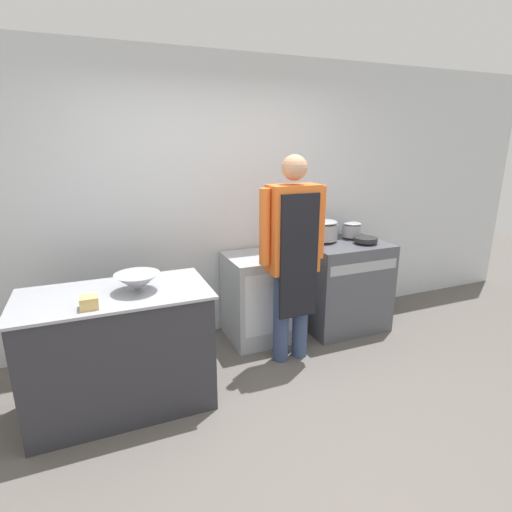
# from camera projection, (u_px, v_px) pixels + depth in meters

# --- Properties ---
(ground_plane) EXTENTS (14.00, 14.00, 0.00)m
(ground_plane) POSITION_uv_depth(u_px,v_px,m) (293.00, 435.00, 2.70)
(ground_plane) COLOR #5B5651
(wall_back) EXTENTS (8.00, 0.05, 2.70)m
(wall_back) POSITION_uv_depth(u_px,v_px,m) (213.00, 202.00, 3.87)
(wall_back) COLOR silver
(wall_back) RESTS_ON ground_plane
(prep_counter) EXTENTS (1.31, 0.70, 0.90)m
(prep_counter) POSITION_uv_depth(u_px,v_px,m) (120.00, 350.00, 2.90)
(prep_counter) COLOR #2D2D33
(prep_counter) RESTS_ON ground_plane
(stove) EXTENTS (0.83, 0.69, 0.94)m
(stove) POSITION_uv_depth(u_px,v_px,m) (342.00, 284.00, 4.21)
(stove) COLOR #4C4F56
(stove) RESTS_ON ground_plane
(fridge_unit) EXTENTS (0.65, 0.59, 0.86)m
(fridge_unit) POSITION_uv_depth(u_px,v_px,m) (261.00, 297.00, 3.95)
(fridge_unit) COLOR #A8ADB2
(fridge_unit) RESTS_ON ground_plane
(person_cook) EXTENTS (0.61, 0.24, 1.82)m
(person_cook) POSITION_uv_depth(u_px,v_px,m) (293.00, 249.00, 3.39)
(person_cook) COLOR #38476B
(person_cook) RESTS_ON ground_plane
(mixing_bowl) EXTENTS (0.32, 0.32, 0.13)m
(mixing_bowl) POSITION_uv_depth(u_px,v_px,m) (138.00, 282.00, 2.80)
(mixing_bowl) COLOR #9EA0A8
(mixing_bowl) RESTS_ON prep_counter
(plastic_tub) EXTENTS (0.11, 0.11, 0.08)m
(plastic_tub) POSITION_uv_depth(u_px,v_px,m) (89.00, 302.00, 2.51)
(plastic_tub) COLOR #D8B266
(plastic_tub) RESTS_ON prep_counter
(stock_pot) EXTENTS (0.29, 0.29, 0.21)m
(stock_pot) POSITION_uv_depth(u_px,v_px,m) (323.00, 230.00, 4.09)
(stock_pot) COLOR #9EA0A8
(stock_pot) RESTS_ON stove
(saute_pan) EXTENTS (0.24, 0.24, 0.04)m
(saute_pan) POSITION_uv_depth(u_px,v_px,m) (366.00, 240.00, 4.02)
(saute_pan) COLOR #262628
(saute_pan) RESTS_ON stove
(sauce_pot) EXTENTS (0.19, 0.19, 0.16)m
(sauce_pot) POSITION_uv_depth(u_px,v_px,m) (352.00, 229.00, 4.22)
(sauce_pot) COLOR #9EA0A8
(sauce_pot) RESTS_ON stove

